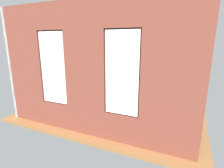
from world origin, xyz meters
TOP-DOWN VIEW (x-y plane):
  - ground_plane at (0.00, 0.00)m, footprint 6.22×5.50m
  - brick_wall_with_windows at (0.00, 2.37)m, footprint 5.62×0.30m
  - white_wall_right at (2.76, 0.20)m, footprint 0.10×4.50m
  - couch_by_window at (0.71, 1.72)m, footprint 1.88×0.87m
  - couch_left at (-2.11, 0.76)m, footprint 0.93×2.07m
  - coffee_table at (0.42, 0.06)m, footprint 1.56×0.84m
  - cup_ceramic at (0.30, 0.19)m, footprint 0.07×0.07m
  - candle_jar at (0.42, 0.06)m, footprint 0.08×0.08m
  - table_plant_small at (0.61, -0.04)m, footprint 0.12×0.12m
  - remote_silver at (-0.01, -0.08)m, footprint 0.16×0.15m
  - remote_black at (0.89, 0.19)m, footprint 0.10×0.18m
  - media_console at (2.46, 0.15)m, footprint 0.97×0.42m
  - tv_flatscreen at (2.46, 0.14)m, footprint 1.24×0.20m
  - papasan_chair at (0.94, -1.30)m, footprint 1.04×1.04m
  - potted_plant_foreground_right at (2.16, -1.70)m, footprint 0.46×0.46m
  - potted_plant_mid_room_small at (-0.61, -0.75)m, footprint 0.34×0.34m
  - potted_plant_beside_window_right at (1.83, 1.82)m, footprint 0.89×0.89m
  - potted_plant_between_couches at (-0.68, 1.68)m, footprint 0.83×0.98m

SIDE VIEW (x-z plane):
  - ground_plane at x=0.00m, z-range -0.10..0.00m
  - media_console at x=2.46m, z-range 0.00..0.57m
  - couch_left at x=-2.11m, z-range -0.07..0.73m
  - couch_by_window at x=0.71m, z-range -0.07..0.73m
  - coffee_table at x=0.42m, z-range 0.17..0.60m
  - potted_plant_mid_room_small at x=-0.61m, z-range 0.11..0.67m
  - papasan_chair at x=0.94m, z-range 0.10..0.77m
  - remote_silver at x=-0.01m, z-range 0.43..0.46m
  - remote_black at x=0.89m, z-range 0.43..0.46m
  - cup_ceramic at x=0.30m, z-range 0.43..0.52m
  - candle_jar at x=0.42m, z-range 0.43..0.56m
  - potted_plant_foreground_right at x=2.16m, z-range 0.11..0.91m
  - table_plant_small at x=0.61m, z-range 0.44..0.63m
  - potted_plant_beside_window_right at x=1.83m, z-range 0.17..1.30m
  - potted_plant_between_couches at x=-0.68m, z-range 0.14..1.41m
  - tv_flatscreen at x=2.46m, z-range 0.57..1.39m
  - brick_wall_with_windows at x=0.00m, z-range -0.02..3.47m
  - white_wall_right at x=2.76m, z-range 0.00..3.49m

